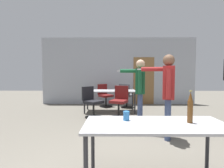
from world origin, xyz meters
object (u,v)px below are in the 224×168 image
at_px(office_chair_side_rolled, 92,103).
at_px(office_chair_far_left, 126,96).
at_px(office_chair_near_pushed, 105,96).
at_px(drink_cup, 126,116).
at_px(beer_bottle, 190,108).
at_px(office_chair_far_right, 120,102).
at_px(person_center_tall, 167,88).
at_px(person_near_casual, 140,86).

xyz_separation_m(office_chair_side_rolled, office_chair_far_left, (1.16, 1.56, -0.00)).
relative_size(office_chair_near_pushed, drink_cup, 7.66).
bearing_deg(office_chair_side_rolled, beer_bottle, 67.87).
xyz_separation_m(office_chair_far_right, beer_bottle, (0.75, -3.22, 0.48)).
distance_m(office_chair_side_rolled, beer_bottle, 3.62).
height_order(person_center_tall, person_near_casual, person_center_tall).
bearing_deg(office_chair_far_left, person_near_casual, -58.74).
relative_size(person_center_tall, office_chair_side_rolled, 1.84).
xyz_separation_m(office_chair_side_rolled, beer_bottle, (1.60, -3.21, 0.49)).
bearing_deg(office_chair_far_left, beer_bottle, -58.12).
xyz_separation_m(office_chair_near_pushed, beer_bottle, (1.29, -4.99, 0.52)).
height_order(office_chair_near_pushed, beer_bottle, beer_bottle).
relative_size(person_center_tall, office_chair_near_pushed, 1.91).
xyz_separation_m(person_center_tall, person_near_casual, (-0.41, 1.00, -0.03)).
height_order(office_chair_side_rolled, beer_bottle, beer_bottle).
bearing_deg(office_chair_far_right, office_chair_near_pushed, -51.14).
height_order(office_chair_side_rolled, office_chair_far_left, office_chair_side_rolled).
bearing_deg(person_near_casual, office_chair_side_rolled, 70.25).
relative_size(person_center_tall, beer_bottle, 4.42).
xyz_separation_m(office_chair_near_pushed, drink_cup, (0.52, -4.89, 0.39)).
height_order(office_chair_near_pushed, office_chair_far_right, office_chair_far_right).
distance_m(office_chair_far_right, beer_bottle, 3.34).
height_order(person_near_casual, beer_bottle, person_near_casual).
distance_m(person_near_casual, beer_bottle, 2.46).
bearing_deg(beer_bottle, office_chair_far_left, 95.19).
xyz_separation_m(person_near_casual, office_chair_near_pushed, (-1.04, 2.55, -0.61)).
relative_size(office_chair_far_left, drink_cup, 7.95).
bearing_deg(drink_cup, office_chair_side_rolled, 104.96).
xyz_separation_m(office_chair_near_pushed, office_chair_far_right, (0.54, -1.77, 0.04)).
bearing_deg(office_chair_far_right, drink_cup, 111.56).
bearing_deg(office_chair_far_left, office_chair_side_rolled, -100.00).
relative_size(person_near_casual, beer_bottle, 4.36).
xyz_separation_m(office_chair_near_pushed, office_chair_side_rolled, (-0.31, -1.77, 0.03)).
xyz_separation_m(person_near_casual, office_chair_side_rolled, (-1.35, 0.77, -0.59)).
bearing_deg(person_near_casual, beer_bottle, -164.21).
relative_size(office_chair_side_rolled, office_chair_far_left, 1.00).
bearing_deg(office_chair_far_right, beer_bottle, 124.96).
height_order(person_center_tall, drink_cup, person_center_tall).
distance_m(office_chair_near_pushed, office_chair_side_rolled, 1.80).
distance_m(person_center_tall, office_chair_far_right, 2.09).
distance_m(person_center_tall, office_chair_far_left, 3.45).
relative_size(person_center_tall, person_near_casual, 1.01).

